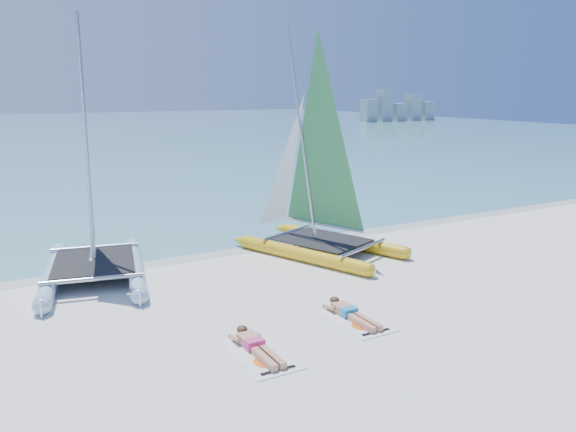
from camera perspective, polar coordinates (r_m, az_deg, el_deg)
name	(u,v)px	position (r m, az deg, el deg)	size (l,w,h in m)	color
ground	(317,307)	(13.31, 2.99, -9.19)	(140.00, 140.00, 0.00)	silver
sea	(39,132)	(73.92, -23.99, 7.78)	(140.00, 115.00, 0.01)	#67A3AD
wet_sand_strip	(226,249)	(17.96, -6.32, -3.39)	(140.00, 1.40, 0.01)	beige
distant_skyline	(397,109)	(94.30, 11.02, 10.64)	(14.00, 2.00, 5.00)	#A5ADB6
catamaran_blue	(89,198)	(15.71, -19.55, 1.73)	(3.57, 5.73, 7.27)	#A7C0DC
catamaran_yellow	(309,181)	(17.28, 2.16, 3.56)	(4.20, 5.70, 7.04)	yellow
towel_a	(260,354)	(11.08, -2.87, -13.83)	(1.00, 1.85, 0.02)	silver
sunbather_a	(255,345)	(11.19, -3.32, -12.95)	(0.37, 1.73, 0.26)	tan
towel_b	(355,320)	(12.64, 6.80, -10.45)	(1.00, 1.85, 0.02)	silver
sunbather_b	(350,312)	(12.74, 6.31, -9.71)	(0.37, 1.73, 0.26)	tan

